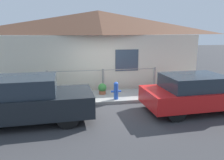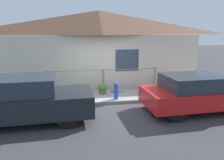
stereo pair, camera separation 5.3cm
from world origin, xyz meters
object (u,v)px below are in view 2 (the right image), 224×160
Objects in this scene: car_right at (195,93)px; fire_hydrant at (116,90)px; car_left at (22,100)px; potted_plant_near_hydrant at (102,89)px; potted_plant_by_fence at (52,90)px.

car_right reaches higher than fire_hydrant.
car_right is (5.76, 0.00, -0.06)m from car_left.
potted_plant_by_fence is (-2.09, -0.04, 0.07)m from potted_plant_near_hydrant.
car_left is 1.13× the size of car_right.
car_right is at bearing -23.23° from potted_plant_by_fence.
car_right is at bearing -36.52° from potted_plant_near_hydrant.
potted_plant_by_fence is at bearing 163.14° from fire_hydrant.
car_right reaches higher than potted_plant_near_hydrant.
fire_hydrant is at bearing -61.38° from potted_plant_near_hydrant.
car_left reaches higher than fire_hydrant.
potted_plant_by_fence is at bearing 154.55° from car_right.
potted_plant_near_hydrant is (-0.44, 0.80, -0.13)m from fire_hydrant.
fire_hydrant is 0.92m from potted_plant_near_hydrant.
car_left is 2.30m from potted_plant_by_fence.
fire_hydrant is 1.26× the size of potted_plant_by_fence.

